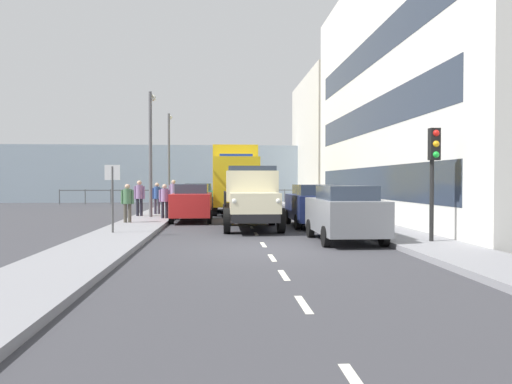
{
  "coord_description": "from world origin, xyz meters",
  "views": [
    {
      "loc": [
        1.25,
        13.43,
        1.86
      ],
      "look_at": [
        -0.16,
        -6.14,
        1.43
      ],
      "focal_mm": 34.8,
      "sensor_mm": 36.0,
      "label": 1
    }
  ],
  "objects": [
    {
      "name": "ground_plane",
      "position": [
        0.0,
        -8.2,
        0.0
      ],
      "size": [
        80.0,
        80.0,
        0.0
      ],
      "primitive_type": "plane",
      "color": "#38383D"
    },
    {
      "name": "sidewalk_left",
      "position": [
        -4.54,
        -8.2,
        0.07
      ],
      "size": [
        2.09,
        38.52,
        0.15
      ],
      "primitive_type": "cube",
      "color": "gray",
      "rests_on": "ground_plane"
    },
    {
      "name": "sidewalk_right",
      "position": [
        4.54,
        -8.2,
        0.07
      ],
      "size": [
        2.09,
        38.52,
        0.15
      ],
      "primitive_type": "cube",
      "color": "gray",
      "rests_on": "ground_plane"
    },
    {
      "name": "road_centreline_markings",
      "position": [
        0.0,
        -7.48,
        0.0
      ],
      "size": [
        0.12,
        34.04,
        0.01
      ],
      "color": "silver",
      "rests_on": "ground_plane"
    },
    {
      "name": "building_terrace",
      "position": [
        -9.71,
        -9.32,
        6.15
      ],
      "size": [
        8.28,
        21.61,
        12.31
      ],
      "color": "silver",
      "rests_on": "ground_plane"
    },
    {
      "name": "building_far_block",
      "position": [
        -9.72,
        -27.14,
        5.16
      ],
      "size": [
        8.27,
        12.68,
        10.32
      ],
      "color": "beige",
      "rests_on": "ground_plane"
    },
    {
      "name": "sea_horizon",
      "position": [
        0.0,
        -30.46,
        2.5
      ],
      "size": [
        80.0,
        0.8,
        5.0
      ],
      "primitive_type": "cube",
      "color": "#8C9EAD",
      "rests_on": "ground_plane"
    },
    {
      "name": "seawall_railing",
      "position": [
        -0.0,
        -26.86,
        0.92
      ],
      "size": [
        28.08,
        0.08,
        1.2
      ],
      "color": "#4C5156",
      "rests_on": "ground_plane"
    },
    {
      "name": "truck_vintage_cream",
      "position": [
        0.05,
        -5.44,
        1.18
      ],
      "size": [
        2.17,
        5.64,
        2.43
      ],
      "color": "black",
      "rests_on": "ground_plane"
    },
    {
      "name": "lorry_cargo_yellow",
      "position": [
        0.42,
        -15.69,
        2.08
      ],
      "size": [
        2.58,
        8.2,
        3.87
      ],
      "color": "gold",
      "rests_on": "ground_plane"
    },
    {
      "name": "car_grey_kerbside_near",
      "position": [
        -2.55,
        -1.49,
        0.89
      ],
      "size": [
        1.85,
        3.9,
        1.72
      ],
      "color": "slate",
      "rests_on": "ground_plane"
    },
    {
      "name": "car_navy_kerbside_1",
      "position": [
        -2.55,
        -6.53,
        0.9
      ],
      "size": [
        1.91,
        4.15,
        1.72
      ],
      "color": "navy",
      "rests_on": "ground_plane"
    },
    {
      "name": "car_red_oppositeside_0",
      "position": [
        2.55,
        -9.54,
        0.9
      ],
      "size": [
        1.83,
        4.29,
        1.72
      ],
      "color": "#B21E1E",
      "rests_on": "ground_plane"
    },
    {
      "name": "car_teal_oppositeside_1",
      "position": [
        2.55,
        -16.25,
        0.9
      ],
      "size": [
        1.9,
        4.27,
        1.72
      ],
      "color": "#1E6670",
      "rests_on": "ground_plane"
    },
    {
      "name": "pedestrian_couple_a",
      "position": [
        5.09,
        -7.35,
        1.08
      ],
      "size": [
        0.53,
        0.34,
        1.59
      ],
      "color": "#4C473D",
      "rests_on": "sidewalk_right"
    },
    {
      "name": "pedestrian_strolling",
      "position": [
        3.81,
        -9.61,
        1.07
      ],
      "size": [
        0.53,
        0.34,
        1.57
      ],
      "color": "black",
      "rests_on": "sidewalk_right"
    },
    {
      "name": "pedestrian_in_dark_coat",
      "position": [
        5.22,
        -11.19,
        1.18
      ],
      "size": [
        0.53,
        0.34,
        1.74
      ],
      "color": "black",
      "rests_on": "sidewalk_right"
    },
    {
      "name": "pedestrian_with_bag",
      "position": [
        4.54,
        -12.63,
        1.1
      ],
      "size": [
        0.53,
        0.34,
        1.63
      ],
      "color": "#383342",
      "rests_on": "sidewalk_right"
    },
    {
      "name": "pedestrian_couple_b",
      "position": [
        3.96,
        -15.49,
        1.2
      ],
      "size": [
        0.53,
        0.34,
        1.78
      ],
      "color": "#4C473D",
      "rests_on": "sidewalk_right"
    },
    {
      "name": "traffic_light_near",
      "position": [
        -4.76,
        -0.17,
        2.47
      ],
      "size": [
        0.28,
        0.41,
        3.2
      ],
      "color": "black",
      "rests_on": "sidewalk_left"
    },
    {
      "name": "lamp_post_promenade",
      "position": [
        4.57,
        -10.66,
        3.74
      ],
      "size": [
        0.32,
        1.14,
        5.97
      ],
      "color": "#59595B",
      "rests_on": "sidewalk_right"
    },
    {
      "name": "lamp_post_far",
      "position": [
        4.74,
        -20.74,
        3.91
      ],
      "size": [
        0.32,
        1.14,
        6.3
      ],
      "color": "#59595B",
      "rests_on": "sidewalk_right"
    },
    {
      "name": "street_sign",
      "position": [
        4.83,
        -3.32,
        1.68
      ],
      "size": [
        0.5,
        0.07,
        2.25
      ],
      "color": "#4C4C4C",
      "rests_on": "sidewalk_right"
    }
  ]
}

